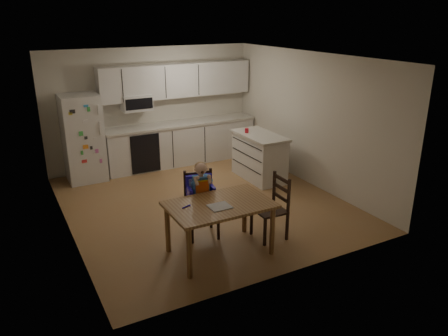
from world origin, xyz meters
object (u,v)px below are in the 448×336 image
at_px(dining_table, 220,210).
at_px(chair_side, 275,203).
at_px(chair_booster, 201,191).
at_px(refrigerator, 83,138).
at_px(kitchen_island, 259,156).
at_px(red_cup, 247,131).

bearing_deg(dining_table, chair_side, 2.89).
relative_size(dining_table, chair_booster, 1.21).
relative_size(refrigerator, kitchen_island, 1.37).
bearing_deg(dining_table, red_cup, 52.25).
bearing_deg(chair_booster, dining_table, -80.02).
xyz_separation_m(refrigerator, chair_booster, (1.03, -3.17, -0.15)).
xyz_separation_m(refrigerator, chair_side, (1.97, -3.74, -0.31)).
height_order(red_cup, chair_booster, chair_booster).
bearing_deg(refrigerator, chair_side, -62.19).
relative_size(refrigerator, dining_table, 1.22).
bearing_deg(kitchen_island, refrigerator, 152.67).
bearing_deg(chair_booster, chair_side, -20.50).
height_order(refrigerator, chair_side, refrigerator).
bearing_deg(refrigerator, red_cup, -25.22).
relative_size(dining_table, chair_side, 1.47).
relative_size(chair_booster, chair_side, 1.21).
distance_m(dining_table, chair_booster, 0.62).
distance_m(red_cup, chair_booster, 2.61).
bearing_deg(red_cup, chair_booster, -135.98).
height_order(refrigerator, kitchen_island, refrigerator).
height_order(kitchen_island, chair_booster, chair_booster).
distance_m(refrigerator, dining_table, 3.93).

